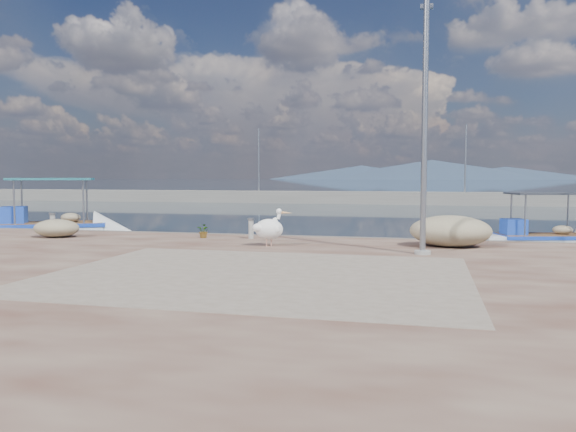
% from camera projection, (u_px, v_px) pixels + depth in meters
% --- Properties ---
extents(ground, '(1400.00, 1400.00, 0.00)m').
position_uv_depth(ground, '(255.00, 273.00, 15.39)').
color(ground, '#162635').
rests_on(ground, ground).
extents(quay, '(44.00, 22.00, 0.50)m').
position_uv_depth(quay, '(150.00, 316.00, 9.56)').
color(quay, '#4B2920').
rests_on(quay, ground).
extents(quay_patch, '(9.00, 7.00, 0.01)m').
position_uv_depth(quay_patch, '(258.00, 274.00, 12.21)').
color(quay_patch, gray).
rests_on(quay_patch, quay).
extents(breakwater, '(120.00, 2.20, 7.50)m').
position_uv_depth(breakwater, '(378.00, 198.00, 54.08)').
color(breakwater, gray).
rests_on(breakwater, ground).
extents(mountains, '(370.00, 280.00, 22.00)m').
position_uv_depth(mountains, '(427.00, 171.00, 643.17)').
color(mountains, '#28384C').
rests_on(mountains, ground).
extents(boat_left, '(6.46, 4.77, 3.00)m').
position_uv_depth(boat_left, '(51.00, 231.00, 24.69)').
color(boat_left, white).
rests_on(boat_left, ground).
extents(boat_right, '(5.20, 2.82, 2.38)m').
position_uv_depth(boat_right, '(545.00, 242.00, 20.85)').
color(boat_right, white).
rests_on(boat_right, ground).
extents(pelican, '(1.20, 0.86, 1.16)m').
position_uv_depth(pelican, '(269.00, 228.00, 17.18)').
color(pelican, tan).
rests_on(pelican, quay).
extents(lamp_post, '(0.44, 0.96, 7.00)m').
position_uv_depth(lamp_post, '(424.00, 134.00, 15.22)').
color(lamp_post, gray).
rests_on(lamp_post, quay).
extents(bollard_near, '(0.23, 0.23, 0.71)m').
position_uv_depth(bollard_near, '(251.00, 227.00, 19.30)').
color(bollard_near, gray).
rests_on(bollard_near, quay).
extents(bollard_far, '(0.25, 0.25, 0.77)m').
position_uv_depth(bollard_far, '(53.00, 222.00, 21.13)').
color(bollard_far, gray).
rests_on(bollard_far, quay).
extents(potted_plant, '(0.55, 0.51, 0.50)m').
position_uv_depth(potted_plant, '(204.00, 231.00, 19.49)').
color(potted_plant, '#33722D').
rests_on(potted_plant, quay).
extents(net_pile_b, '(1.63, 1.27, 0.63)m').
position_uv_depth(net_pile_b, '(57.00, 228.00, 19.76)').
color(net_pile_b, tan).
rests_on(net_pile_b, quay).
extents(net_pile_c, '(2.43, 1.74, 0.96)m').
position_uv_depth(net_pile_c, '(450.00, 231.00, 17.05)').
color(net_pile_c, tan).
rests_on(net_pile_c, quay).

